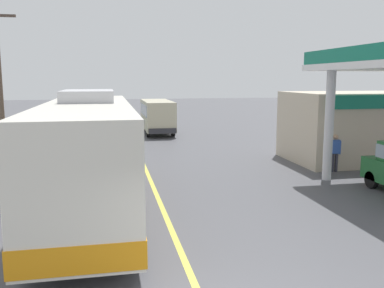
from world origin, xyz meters
TOP-DOWN VIEW (x-y plane):
  - ground at (0.00, 20.00)m, footprint 120.00×120.00m
  - lane_divider_stripe at (0.00, 15.00)m, footprint 0.16×50.00m
  - coach_bus_main at (-2.21, 7.63)m, footprint 2.60×11.04m
  - minibus_opposing_lane at (2.00, 25.62)m, footprint 2.04×6.13m
  - pedestrian_near_pump at (8.10, 11.04)m, footprint 0.55×0.22m
  - car_trailing_behind_bus at (-2.14, 25.91)m, footprint 1.70×4.20m
  - utility_pole_roadside at (-6.54, 15.80)m, footprint 1.80×0.24m

SIDE VIEW (x-z plane):
  - ground at x=0.00m, z-range 0.00..0.00m
  - lane_divider_stripe at x=0.00m, z-range 0.00..0.01m
  - pedestrian_near_pump at x=8.10m, z-range 0.10..1.76m
  - car_trailing_behind_bus at x=-2.14m, z-range 0.10..1.92m
  - minibus_opposing_lane at x=2.00m, z-range 0.25..2.69m
  - coach_bus_main at x=-2.21m, z-range -0.12..3.56m
  - utility_pole_roadside at x=-6.54m, z-range 0.18..7.70m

